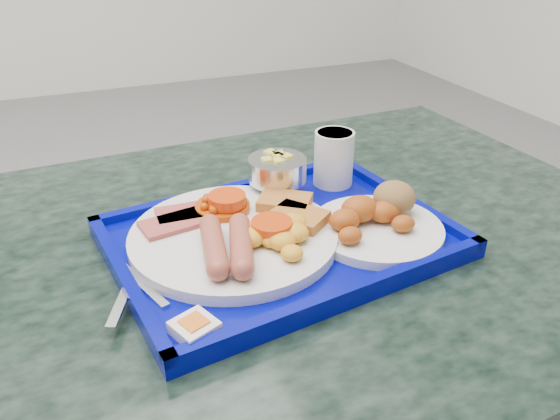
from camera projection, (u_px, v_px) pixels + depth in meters
name	position (u px, v px, depth m)	size (l,w,h in m)	color
table	(256.00, 344.00, 0.85)	(1.21, 0.83, 0.74)	gray
tray	(280.00, 239.00, 0.75)	(0.48, 0.38, 0.03)	#03088B
main_plate	(241.00, 232.00, 0.72)	(0.28, 0.28, 0.04)	silver
bread_plate	(377.00, 219.00, 0.75)	(0.18, 0.18, 0.06)	silver
fruit_bowl	(277.00, 170.00, 0.84)	(0.09, 0.09, 0.06)	silver
juice_cup	(334.00, 157.00, 0.87)	(0.06, 0.06, 0.09)	white
spoon	(145.00, 249.00, 0.71)	(0.08, 0.18, 0.01)	silver
knife	(130.00, 281.00, 0.65)	(0.01, 0.17, 0.00)	silver
jam_packet	(195.00, 328.00, 0.57)	(0.05, 0.05, 0.02)	white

